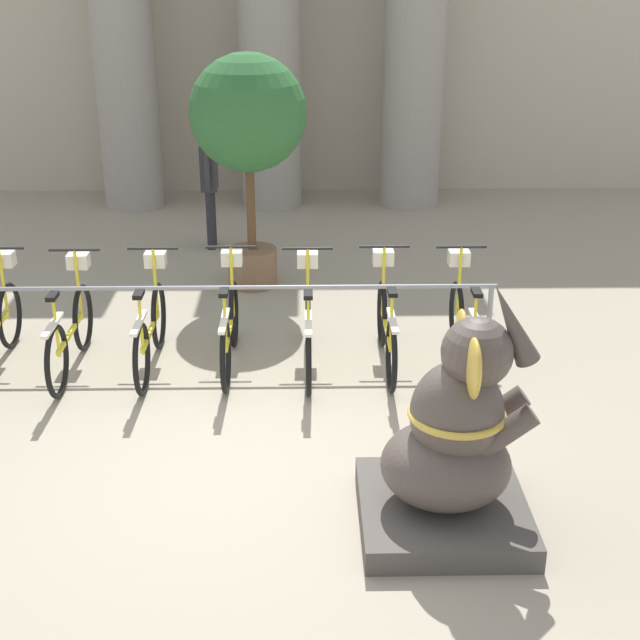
{
  "coord_description": "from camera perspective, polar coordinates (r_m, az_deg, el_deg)",
  "views": [
    {
      "loc": [
        0.49,
        -5.79,
        3.66
      ],
      "look_at": [
        0.61,
        0.56,
        1.0
      ],
      "focal_mm": 50.0,
      "sensor_mm": 36.0,
      "label": 1
    }
  ],
  "objects": [
    {
      "name": "bicycle_3",
      "position": [
        8.36,
        -5.79,
        -0.34
      ],
      "size": [
        0.48,
        1.65,
        1.05
      ],
      "color": "black",
      "rests_on": "ground_plane"
    },
    {
      "name": "column_left",
      "position": [
        13.68,
        -12.59,
        17.86
      ],
      "size": [
        1.13,
        1.13,
        5.16
      ],
      "color": "gray",
      "rests_on": "ground_plane"
    },
    {
      "name": "elephant_statue",
      "position": [
        6.03,
        8.52,
        -8.03
      ],
      "size": [
        1.14,
        1.14,
        1.78
      ],
      "color": "#4C4742",
      "rests_on": "ground_plane"
    },
    {
      "name": "column_middle",
      "position": [
        13.44,
        -3.3,
        18.26
      ],
      "size": [
        1.13,
        1.13,
        5.16
      ],
      "color": "gray",
      "rests_on": "ground_plane"
    },
    {
      "name": "bicycle_1",
      "position": [
        8.55,
        -15.66,
        -0.57
      ],
      "size": [
        0.48,
        1.65,
        1.05
      ],
      "color": "black",
      "rests_on": "ground_plane"
    },
    {
      "name": "person_pedestrian",
      "position": [
        11.66,
        -7.1,
        9.07
      ],
      "size": [
        0.21,
        0.47,
        1.58
      ],
      "color": "#28282D",
      "rests_on": "ground_plane"
    },
    {
      "name": "ground_plane",
      "position": [
        6.87,
        -5.06,
        -9.58
      ],
      "size": [
        60.0,
        60.0,
        0.0
      ],
      "primitive_type": "plane",
      "color": "#9E937F"
    },
    {
      "name": "column_right",
      "position": [
        13.53,
        6.12,
        18.2
      ],
      "size": [
        1.13,
        1.13,
        5.16
      ],
      "color": "gray",
      "rests_on": "ground_plane"
    },
    {
      "name": "bicycle_6",
      "position": [
        8.42,
        9.25,
        -0.34
      ],
      "size": [
        0.48,
        1.65,
        1.05
      ],
      "color": "black",
      "rests_on": "ground_plane"
    },
    {
      "name": "bike_rack",
      "position": [
        8.34,
        -5.82,
        1.31
      ],
      "size": [
        4.99,
        0.05,
        0.77
      ],
      "color": "gray",
      "rests_on": "ground_plane"
    },
    {
      "name": "potted_tree",
      "position": [
        10.01,
        -4.62,
        12.43
      ],
      "size": [
        1.29,
        1.29,
        2.65
      ],
      "color": "brown",
      "rests_on": "ground_plane"
    },
    {
      "name": "bicycle_4",
      "position": [
        8.27,
        -0.76,
        -0.47
      ],
      "size": [
        0.48,
        1.65,
        1.05
      ],
      "color": "black",
      "rests_on": "ground_plane"
    },
    {
      "name": "bicycle_5",
      "position": [
        8.35,
        4.27,
        -0.31
      ],
      "size": [
        0.48,
        1.65,
        1.05
      ],
      "color": "black",
      "rests_on": "ground_plane"
    },
    {
      "name": "bicycle_2",
      "position": [
        8.42,
        -10.78,
        -0.46
      ],
      "size": [
        0.48,
        1.65,
        1.05
      ],
      "color": "black",
      "rests_on": "ground_plane"
    }
  ]
}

